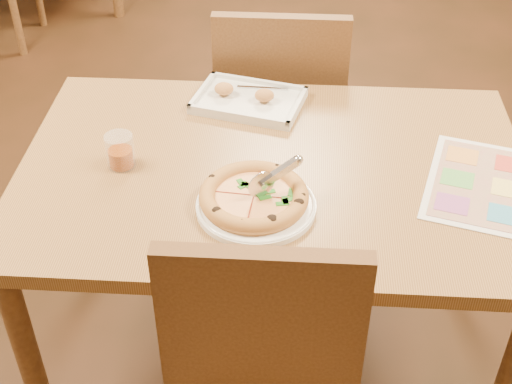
# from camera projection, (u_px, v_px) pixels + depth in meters

# --- Properties ---
(dining_table) EXTENTS (1.30, 0.85, 0.72)m
(dining_table) POSITION_uv_depth(u_px,v_px,m) (273.00, 193.00, 1.87)
(dining_table) COLOR olive
(dining_table) RESTS_ON ground
(chair_far) EXTENTS (0.42, 0.42, 0.47)m
(chair_far) POSITION_uv_depth(u_px,v_px,m) (281.00, 98.00, 2.38)
(chair_far) COLOR brown
(chair_far) RESTS_ON ground
(plate) EXTENTS (0.37, 0.37, 0.02)m
(plate) POSITION_uv_depth(u_px,v_px,m) (256.00, 206.00, 1.68)
(plate) COLOR white
(plate) RESTS_ON dining_table
(pizza) EXTENTS (0.26, 0.26, 0.04)m
(pizza) POSITION_uv_depth(u_px,v_px,m) (254.00, 197.00, 1.68)
(pizza) COLOR #BF7941
(pizza) RESTS_ON plate
(pizza_cutter) EXTENTS (0.12, 0.08, 0.08)m
(pizza_cutter) POSITION_uv_depth(u_px,v_px,m) (274.00, 176.00, 1.65)
(pizza_cutter) COLOR silver
(pizza_cutter) RESTS_ON pizza
(appetizer_tray) EXTENTS (0.34, 0.27, 0.06)m
(appetizer_tray) POSITION_uv_depth(u_px,v_px,m) (248.00, 100.00, 2.05)
(appetizer_tray) COLOR silver
(appetizer_tray) RESTS_ON dining_table
(glass_tumbler) EXTENTS (0.07, 0.07, 0.09)m
(glass_tumbler) POSITION_uv_depth(u_px,v_px,m) (120.00, 153.00, 1.80)
(glass_tumbler) COLOR #903B0B
(glass_tumbler) RESTS_ON dining_table
(menu) EXTENTS (0.35, 0.42, 0.00)m
(menu) POSITION_uv_depth(u_px,v_px,m) (482.00, 184.00, 1.75)
(menu) COLOR silver
(menu) RESTS_ON dining_table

